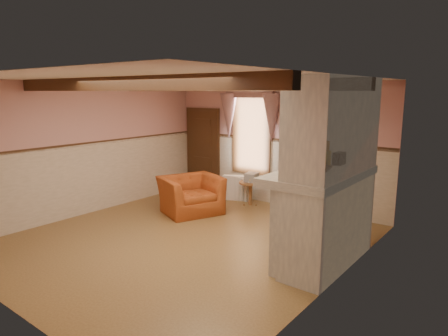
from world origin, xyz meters
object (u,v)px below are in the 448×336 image
Objects in this scene: mantel_clock at (339,158)px; oil_lamp at (327,160)px; radiator at (237,188)px; bowl at (321,168)px; side_table at (250,193)px; armchair at (191,195)px.

mantel_clock is 0.86× the size of oil_lamp.
mantel_clock is 0.47m from oil_lamp.
radiator is 2.50× the size of oil_lamp.
bowl is 0.24m from oil_lamp.
mantel_clock reaches higher than side_table.
mantel_clock is at bearing -47.00° from radiator.
side_table is 0.53m from radiator.
radiator reaches higher than side_table.
oil_lamp is (2.56, -1.69, 1.29)m from side_table.
side_table is 1.96× the size of oil_lamp.
armchair is 3.48m from oil_lamp.
radiator is 3.87m from bowl.
armchair is at bearing -118.68° from side_table.
radiator is (-0.50, 0.17, 0.02)m from side_table.
bowl is 1.32× the size of mantel_clock.
oil_lamp is (3.25, -0.42, 1.16)m from armchair.
radiator is 2.20× the size of bowl.
bowl is at bearing -56.71° from radiator.
armchair is 4.34× the size of oil_lamp.
armchair is at bearing 172.56° from oil_lamp.
oil_lamp is at bearing -90.00° from mantel_clock.
radiator is at bearing 161.28° from side_table.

